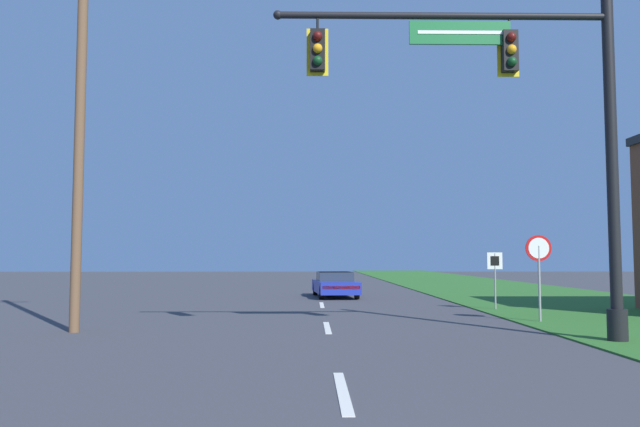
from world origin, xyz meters
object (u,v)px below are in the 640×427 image
Objects in this scene: stop_sign at (539,258)px; car_ahead at (335,284)px; utility_pole_near at (80,113)px; route_sign_post at (495,268)px; signal_mast at (532,121)px.

car_ahead is at bearing 115.04° from stop_sign.
route_sign_post is at bearing 26.92° from utility_pole_near.
car_ahead is 13.07m from stop_sign.
stop_sign is (5.51, -11.79, 1.26)m from car_ahead.
utility_pole_near is (-11.04, 2.12, 0.63)m from signal_mast.
route_sign_post reaches higher than car_ahead.
route_sign_post is (-0.02, 4.31, -0.34)m from stop_sign.
signal_mast is 0.76× the size of utility_pole_near.
signal_mast reaches higher than car_ahead.
car_ahead is 16.42m from utility_pole_near.
car_ahead is at bearing 62.73° from utility_pole_near.
car_ahead is 2.35× the size of route_sign_post.
car_ahead is at bearing 103.62° from signal_mast.
signal_mast is 9.36m from route_sign_post.
stop_sign is 0.23× the size of utility_pole_near.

